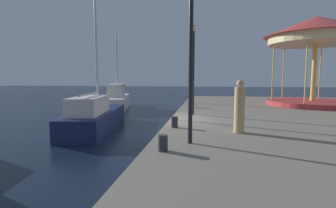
{
  "coord_description": "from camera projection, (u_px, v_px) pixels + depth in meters",
  "views": [
    {
      "loc": [
        1.55,
        -10.84,
        2.61
      ],
      "look_at": [
        -0.52,
        2.65,
        1.15
      ],
      "focal_mm": 26.96,
      "sensor_mm": 36.0,
      "label": 1
    }
  ],
  "objects": [
    {
      "name": "sailboat_white",
      "position": [
        117.0,
        100.0,
        20.65
      ],
      "size": [
        3.16,
        6.78,
        6.15
      ],
      "color": "white",
      "rests_on": "ground"
    },
    {
      "name": "bollard_south",
      "position": [
        163.0,
        143.0,
        6.18
      ],
      "size": [
        0.24,
        0.24,
        0.4
      ],
      "primitive_type": "cylinder",
      "color": "#2D2D33",
      "rests_on": "quay_dock"
    },
    {
      "name": "sailboat_navy",
      "position": [
        95.0,
        116.0,
        12.49
      ],
      "size": [
        2.73,
        6.45,
        7.45
      ],
      "color": "#19214C",
      "rests_on": "ground"
    },
    {
      "name": "carousel",
      "position": [
        316.0,
        39.0,
        15.77
      ],
      "size": [
        6.25,
        6.25,
        5.57
      ],
      "color": "#B23333",
      "rests_on": "quay_dock"
    },
    {
      "name": "lamp_post_near_edge",
      "position": [
        191.0,
        31.0,
        6.6
      ],
      "size": [
        0.36,
        0.36,
        4.43
      ],
      "color": "black",
      "rests_on": "quay_dock"
    },
    {
      "name": "bollard_center",
      "position": [
        190.0,
        104.0,
        15.14
      ],
      "size": [
        0.24,
        0.24,
        0.4
      ],
      "primitive_type": "cylinder",
      "color": "#2D2D33",
      "rests_on": "quay_dock"
    },
    {
      "name": "lamp_post_mid_promenade",
      "position": [
        193.0,
        53.0,
        11.96
      ],
      "size": [
        0.36,
        0.36,
        4.31
      ],
      "color": "black",
      "rests_on": "quay_dock"
    },
    {
      "name": "person_near_carousel",
      "position": [
        239.0,
        108.0,
        8.16
      ],
      "size": [
        0.34,
        0.34,
        1.73
      ],
      "color": "tan",
      "rests_on": "quay_dock"
    },
    {
      "name": "bollard_north",
      "position": [
        175.0,
        122.0,
        9.08
      ],
      "size": [
        0.24,
        0.24,
        0.4
      ],
      "primitive_type": "cylinder",
      "color": "#2D2D33",
      "rests_on": "quay_dock"
    },
    {
      "name": "ground_plane",
      "position": [
        170.0,
        136.0,
        11.17
      ],
      "size": [
        120.0,
        120.0,
        0.0
      ],
      "primitive_type": "plane",
      "color": "black"
    }
  ]
}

